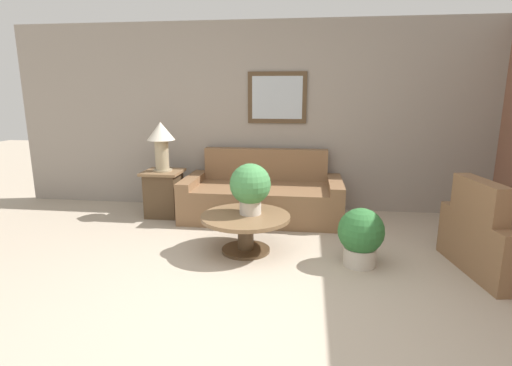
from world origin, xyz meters
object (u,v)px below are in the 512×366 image
at_px(potted_plant_on_table, 250,186).
at_px(potted_plant_floor, 361,235).
at_px(coffee_table, 246,225).
at_px(couch_main, 263,197).
at_px(side_table, 164,193).
at_px(armchair, 512,243).
at_px(table_lamp, 161,139).

xyz_separation_m(potted_plant_on_table, potted_plant_floor, (1.11, -0.25, -0.39)).
height_order(coffee_table, potted_plant_floor, potted_plant_floor).
xyz_separation_m(couch_main, coffee_table, (-0.04, -1.20, 0.01)).
bearing_deg(potted_plant_floor, coffee_table, 170.37).
relative_size(couch_main, coffee_table, 2.23).
xyz_separation_m(couch_main, potted_plant_on_table, (-0.00, -1.15, 0.42)).
distance_m(coffee_table, side_table, 1.70).
bearing_deg(coffee_table, armchair, -3.45).
xyz_separation_m(armchair, coffee_table, (-2.54, 0.15, 0.01)).
relative_size(side_table, potted_plant_floor, 1.09).
relative_size(armchair, coffee_table, 1.28).
bearing_deg(armchair, coffee_table, 77.41).
height_order(couch_main, potted_plant_floor, couch_main).
height_order(side_table, potted_plant_on_table, potted_plant_on_table).
height_order(couch_main, table_lamp, table_lamp).
bearing_deg(couch_main, table_lamp, -176.04).
relative_size(couch_main, armchair, 1.75).
distance_m(couch_main, potted_plant_floor, 1.78).
distance_m(armchair, table_lamp, 4.11).
height_order(coffee_table, potted_plant_on_table, potted_plant_on_table).
distance_m(armchair, side_table, 4.03).
distance_m(table_lamp, potted_plant_floor, 2.87).
relative_size(armchair, potted_plant_floor, 2.08).
distance_m(coffee_table, potted_plant_on_table, 0.41).
distance_m(armchair, potted_plant_floor, 1.38).
relative_size(side_table, potted_plant_on_table, 1.16).
bearing_deg(potted_plant_floor, table_lamp, 151.96).
height_order(coffee_table, side_table, side_table).
bearing_deg(coffee_table, couch_main, 87.97).
height_order(couch_main, potted_plant_on_table, potted_plant_on_table).
xyz_separation_m(coffee_table, potted_plant_floor, (1.15, -0.20, 0.01)).
height_order(armchair, coffee_table, armchair).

